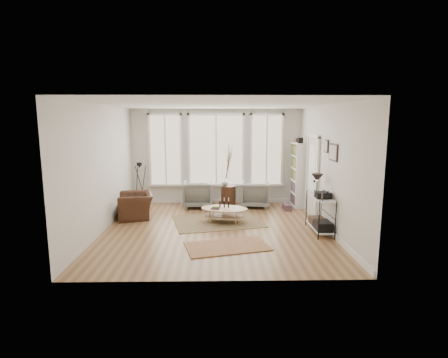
{
  "coord_description": "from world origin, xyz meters",
  "views": [
    {
      "loc": [
        0.03,
        -7.99,
        2.52
      ],
      "look_at": [
        0.2,
        0.6,
        1.1
      ],
      "focal_mm": 28.0,
      "sensor_mm": 36.0,
      "label": 1
    }
  ],
  "objects_px": {
    "low_shelf": "(320,211)",
    "accent_chair": "(135,205)",
    "armchair_left": "(198,194)",
    "side_table": "(228,178)",
    "coffee_table": "(224,211)",
    "armchair_right": "(255,194)",
    "bookcase": "(298,175)"
  },
  "relations": [
    {
      "from": "bookcase",
      "to": "accent_chair",
      "type": "xyz_separation_m",
      "value": [
        -4.58,
        -1.19,
        -0.63
      ]
    },
    {
      "from": "accent_chair",
      "to": "side_table",
      "type": "bearing_deg",
      "value": 97.47
    },
    {
      "from": "coffee_table",
      "to": "accent_chair",
      "type": "distance_m",
      "value": 2.4
    },
    {
      "from": "side_table",
      "to": "armchair_left",
      "type": "bearing_deg",
      "value": 174.89
    },
    {
      "from": "armchair_left",
      "to": "side_table",
      "type": "bearing_deg",
      "value": 173.86
    },
    {
      "from": "coffee_table",
      "to": "armchair_left",
      "type": "height_order",
      "value": "armchair_left"
    },
    {
      "from": "armchair_left",
      "to": "accent_chair",
      "type": "relative_size",
      "value": 0.86
    },
    {
      "from": "bookcase",
      "to": "coffee_table",
      "type": "distance_m",
      "value": 2.88
    },
    {
      "from": "side_table",
      "to": "accent_chair",
      "type": "bearing_deg",
      "value": -157.15
    },
    {
      "from": "bookcase",
      "to": "side_table",
      "type": "height_order",
      "value": "bookcase"
    },
    {
      "from": "bookcase",
      "to": "accent_chair",
      "type": "height_order",
      "value": "bookcase"
    },
    {
      "from": "low_shelf",
      "to": "armchair_right",
      "type": "height_order",
      "value": "low_shelf"
    },
    {
      "from": "armchair_left",
      "to": "coffee_table",
      "type": "bearing_deg",
      "value": 113.38
    },
    {
      "from": "low_shelf",
      "to": "accent_chair",
      "type": "distance_m",
      "value": 4.72
    },
    {
      "from": "armchair_left",
      "to": "side_table",
      "type": "distance_m",
      "value": 1.03
    },
    {
      "from": "armchair_left",
      "to": "armchair_right",
      "type": "relative_size",
      "value": 1.03
    },
    {
      "from": "low_shelf",
      "to": "side_table",
      "type": "distance_m",
      "value": 3.15
    },
    {
      "from": "low_shelf",
      "to": "armchair_left",
      "type": "distance_m",
      "value": 3.83
    },
    {
      "from": "low_shelf",
      "to": "side_table",
      "type": "xyz_separation_m",
      "value": [
        -2.02,
        2.39,
        0.37
      ]
    },
    {
      "from": "armchair_right",
      "to": "side_table",
      "type": "bearing_deg",
      "value": 11.41
    },
    {
      "from": "coffee_table",
      "to": "side_table",
      "type": "xyz_separation_m",
      "value": [
        0.16,
        1.56,
        0.59
      ]
    },
    {
      "from": "bookcase",
      "to": "side_table",
      "type": "relative_size",
      "value": 1.13
    },
    {
      "from": "low_shelf",
      "to": "accent_chair",
      "type": "bearing_deg",
      "value": 163.59
    },
    {
      "from": "armchair_right",
      "to": "side_table",
      "type": "height_order",
      "value": "side_table"
    },
    {
      "from": "bookcase",
      "to": "side_table",
      "type": "xyz_separation_m",
      "value": [
        -2.08,
        -0.13,
        -0.08
      ]
    },
    {
      "from": "coffee_table",
      "to": "accent_chair",
      "type": "xyz_separation_m",
      "value": [
        -2.34,
        0.5,
        0.04
      ]
    },
    {
      "from": "side_table",
      "to": "coffee_table",
      "type": "bearing_deg",
      "value": -95.85
    },
    {
      "from": "coffee_table",
      "to": "accent_chair",
      "type": "height_order",
      "value": "accent_chair"
    },
    {
      "from": "side_table",
      "to": "low_shelf",
      "type": "bearing_deg",
      "value": -49.74
    },
    {
      "from": "armchair_right",
      "to": "side_table",
      "type": "distance_m",
      "value": 0.95
    },
    {
      "from": "bookcase",
      "to": "armchair_right",
      "type": "xyz_separation_m",
      "value": [
        -1.28,
        -0.06,
        -0.58
      ]
    },
    {
      "from": "armchair_left",
      "to": "accent_chair",
      "type": "bearing_deg",
      "value": 34.33
    }
  ]
}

